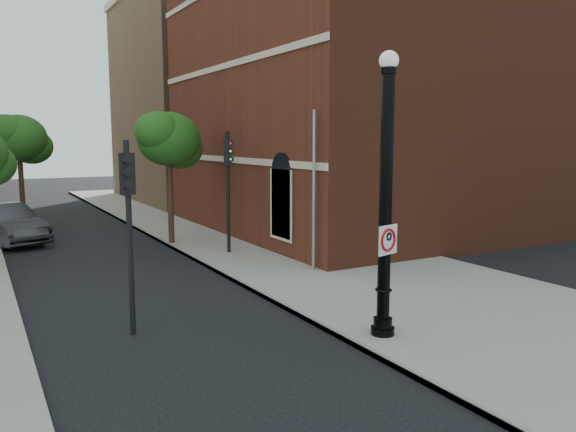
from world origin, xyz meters
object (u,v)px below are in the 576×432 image
no_parking_sign (388,240)px  traffic_signal_left (129,205)px  traffic_signal_right (228,172)px  parked_car (5,224)px  lamppost (385,211)px

no_parking_sign → traffic_signal_left: (-4.66, 3.17, 0.68)m
traffic_signal_right → no_parking_sign: bearing=-71.0°
no_parking_sign → traffic_signal_right: 10.25m
parked_car → lamppost: bearing=-88.1°
lamppost → traffic_signal_left: (-4.70, 3.01, 0.08)m
no_parking_sign → parked_car: bearing=96.1°
parked_car → traffic_signal_right: 10.23m
no_parking_sign → parked_car: no_parking_sign is taller
lamppost → no_parking_sign: size_ratio=9.68×
parked_car → traffic_signal_left: bearing=-101.7°
traffic_signal_right → lamppost: bearing=-70.8°
lamppost → no_parking_sign: lamppost is taller
no_parking_sign → parked_car: 18.28m
lamppost → traffic_signal_right: (0.70, 10.03, 0.29)m
parked_car → no_parking_sign: bearing=-88.4°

